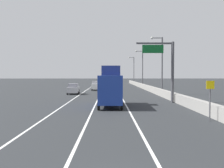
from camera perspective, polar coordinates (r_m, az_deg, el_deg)
The scene contains 15 objects.
ground_plane at distance 70.75m, azimuth -0.26°, elevation -0.72°, with size 320.00×320.00×0.00m, color #26282B.
lane_stripe_left at distance 61.97m, azimuth -5.31°, elevation -1.13°, with size 0.16×130.00×0.00m, color silver.
lane_stripe_center at distance 61.78m, azimuth -2.07°, elevation -1.13°, with size 0.16×130.00×0.00m, color silver.
lane_stripe_right at distance 61.79m, azimuth 1.17°, elevation -1.13°, with size 0.16×130.00×0.00m, color silver.
jersey_barrier_right at distance 47.50m, azimuth 9.61°, elevation -1.46°, with size 0.60×120.00×1.10m, color gray.
overhead_sign_gantry at distance 32.62m, azimuth 11.94°, elevation 4.26°, with size 4.68×0.36×7.50m.
speed_advisory_sign at distance 20.60m, azimuth 20.77°, elevation -2.79°, with size 0.60×0.11×3.00m.
lamp_post_right_second at distance 45.78m, azimuth 10.65°, elevation 4.91°, with size 2.14×0.44×10.01m.
lamp_post_right_third at distance 70.83m, azimuth 6.53°, elevation 3.92°, with size 2.14×0.44×10.01m.
lamp_post_right_fourth at distance 96.07m, azimuth 4.68°, elevation 3.44°, with size 2.14×0.44×10.01m.
car_silver_0 at distance 46.23m, azimuth -8.50°, elevation -1.07°, with size 2.05×4.10×1.88m.
car_white_1 at distance 57.40m, azimuth -3.61°, elevation -0.37°, with size 1.88×4.20×2.03m.
car_yellow_2 at distance 100.06m, azimuth -2.41°, elevation 0.67°, with size 2.01×4.46×2.01m.
car_black_3 at distance 75.23m, azimuth -0.82°, elevation 0.25°, with size 1.85×4.30×2.14m.
box_truck at distance 28.27m, azimuth -0.27°, elevation -0.78°, with size 2.61×7.57×4.47m.
Camera 1 is at (-0.37, -6.67, 3.46)m, focal length 41.54 mm.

